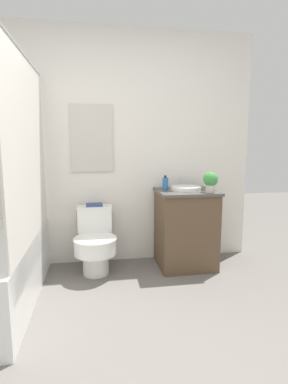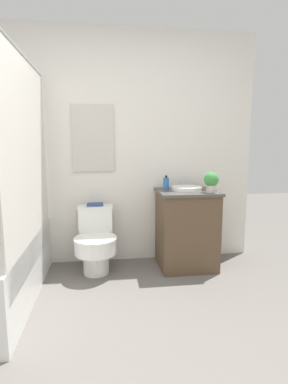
{
  "view_description": "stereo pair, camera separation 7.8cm",
  "coord_description": "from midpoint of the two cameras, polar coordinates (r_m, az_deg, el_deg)",
  "views": [
    {
      "loc": [
        -0.08,
        -1.42,
        1.29
      ],
      "look_at": [
        0.38,
        1.39,
        0.84
      ],
      "focal_mm": 28.0,
      "sensor_mm": 36.0,
      "label": 1
    },
    {
      "loc": [
        -0.01,
        -1.43,
        1.29
      ],
      "look_at": [
        0.38,
        1.39,
        0.84
      ],
      "focal_mm": 28.0,
      "sensor_mm": 36.0,
      "label": 2
    }
  ],
  "objects": [
    {
      "name": "wall_back",
      "position": [
        3.29,
        -7.19,
        8.18
      ],
      "size": [
        3.34,
        0.07,
        2.5
      ],
      "color": "white",
      "rests_on": "ground_plane"
    },
    {
      "name": "shower_area",
      "position": [
        2.8,
        -24.92,
        -12.42
      ],
      "size": [
        0.59,
        1.55,
        1.98
      ],
      "color": "white",
      "rests_on": "ground_plane"
    },
    {
      "name": "toilet",
      "position": [
        3.13,
        -8.47,
        -9.21
      ],
      "size": [
        0.42,
        0.56,
        0.66
      ],
      "color": "white",
      "rests_on": "ground_plane"
    },
    {
      "name": "vanity",
      "position": [
        3.23,
        8.75,
        -6.93
      ],
      "size": [
        0.61,
        0.54,
        0.82
      ],
      "color": "brown",
      "rests_on": "ground_plane"
    },
    {
      "name": "sink",
      "position": [
        3.17,
        8.82,
        0.7
      ],
      "size": [
        0.32,
        0.35,
        0.13
      ],
      "color": "white",
      "rests_on": "vanity"
    },
    {
      "name": "soap_bottle",
      "position": [
        3.16,
        4.94,
        1.6
      ],
      "size": [
        0.06,
        0.06,
        0.15
      ],
      "color": "#2D6BB2",
      "rests_on": "vanity"
    },
    {
      "name": "potted_plant",
      "position": [
        3.04,
        13.39,
        2.08
      ],
      "size": [
        0.15,
        0.15,
        0.21
      ],
      "color": "beige",
      "rests_on": "vanity"
    },
    {
      "name": "book_on_tank",
      "position": [
        3.19,
        -8.59,
        -2.37
      ],
      "size": [
        0.17,
        0.11,
        0.02
      ],
      "color": "#33477F",
      "rests_on": "toilet"
    }
  ]
}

